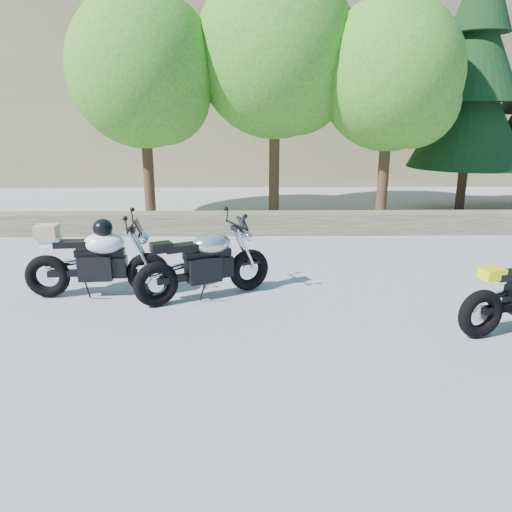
% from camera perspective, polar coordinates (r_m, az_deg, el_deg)
% --- Properties ---
extents(ground, '(90.00, 90.00, 0.00)m').
position_cam_1_polar(ground, '(6.54, -1.62, -8.79)').
color(ground, gray).
rests_on(ground, ground).
extents(stone_wall, '(22.00, 0.55, 0.50)m').
position_cam_1_polar(stone_wall, '(11.70, -1.36, 3.77)').
color(stone_wall, brown).
rests_on(stone_wall, ground).
extents(hillside, '(80.00, 30.00, 15.00)m').
position_cam_1_polar(hillside, '(34.38, 4.28, 24.02)').
color(hillside, brown).
rests_on(hillside, ground).
extents(tree_decid_left, '(3.67, 3.67, 5.62)m').
position_cam_1_polar(tree_decid_left, '(13.33, -12.41, 19.56)').
color(tree_decid_left, '#382314').
rests_on(tree_decid_left, ground).
extents(tree_decid_mid, '(4.08, 4.08, 6.24)m').
position_cam_1_polar(tree_decid_mid, '(13.55, 2.71, 21.55)').
color(tree_decid_mid, '#382314').
rests_on(tree_decid_mid, ground).
extents(tree_decid_right, '(3.54, 3.54, 5.41)m').
position_cam_1_polar(tree_decid_right, '(13.39, 15.58, 18.76)').
color(tree_decid_right, '#382314').
rests_on(tree_decid_right, ground).
extents(conifer_near, '(3.17, 3.17, 7.06)m').
position_cam_1_polar(conifer_near, '(15.42, 23.66, 18.30)').
color(conifer_near, '#382314').
rests_on(conifer_near, ground).
extents(silver_bike, '(2.04, 1.13, 1.10)m').
position_cam_1_polar(silver_bike, '(7.60, -5.83, -0.92)').
color(silver_bike, black).
rests_on(silver_bike, ground).
extents(white_bike, '(2.20, 0.70, 1.22)m').
position_cam_1_polar(white_bike, '(8.00, -17.80, -0.31)').
color(white_bike, black).
rests_on(white_bike, ground).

